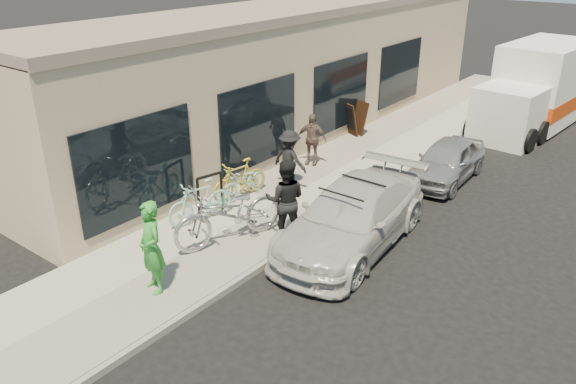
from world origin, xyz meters
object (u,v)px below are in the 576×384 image
Objects in this scene: tandem_bike at (229,214)px; cruiser_bike_c at (239,179)px; woman_rider at (151,248)px; bike_rack at (210,190)px; cruiser_bike_a at (200,201)px; sedan_white at (352,217)px; sandwich_board at (354,118)px; moving_truck at (537,91)px; cruiser_bike_b at (244,182)px; bystander_b at (312,139)px; bystander_a at (290,159)px; sedan_silver at (447,161)px; man_standing at (285,200)px.

cruiser_bike_c is (-1.37, 1.82, -0.18)m from tandem_bike.
woman_rider is at bearing -60.49° from cruiser_bike_c.
cruiser_bike_a is (0.11, -0.43, -0.10)m from bike_rack.
sedan_white is 2.61m from tandem_bike.
sandwich_board reaches higher than cruiser_bike_c.
moving_truck is 11.66m from cruiser_bike_b.
bike_rack is 4.05m from bystander_b.
tandem_bike reaches higher than bike_rack.
cruiser_bike_a reaches higher than cruiser_bike_c.
moving_truck is 3.37× the size of woman_rider.
woman_rider is at bearing -120.40° from sedan_white.
tandem_bike is at bearing -54.31° from sandwich_board.
sandwich_board is at bearing 79.92° from bystander_b.
tandem_bike is 2.32m from cruiser_bike_b.
bystander_a reaches higher than cruiser_bike_c.
sedan_silver is 1.83× the size of man_standing.
sandwich_board is 4.83m from bystander_a.
bystander_b is at bearing -157.72° from sedan_silver.
sedan_white is 11.25m from moving_truck.
sandwich_board is at bearing 121.23° from tandem_bike.
cruiser_bike_c is 1.44m from bystander_a.
sedan_white reaches higher than cruiser_bike_b.
man_standing is 4.47m from bystander_b.
cruiser_bike_a is at bearing -161.51° from sedan_white.
woman_rider is (0.15, -2.17, 0.22)m from tandem_bike.
man_standing is 1.10× the size of cruiser_bike_a.
cruiser_bike_a is at bearing -101.83° from moving_truck.
cruiser_bike_a is 2.85m from bystander_a.
cruiser_bike_b is 1.04× the size of bystander_b.
bike_rack is 1.09m from cruiser_bike_c.
tandem_bike is at bearing 110.79° from woman_rider.
cruiser_bike_a is 1.10× the size of bystander_b.
cruiser_bike_a is 1.06× the size of cruiser_bike_b.
cruiser_bike_b is 1.01× the size of bystander_a.
woman_rider is (-2.35, -15.09, -0.23)m from moving_truck.
sedan_white is (3.74, -6.15, -0.02)m from sandwich_board.
cruiser_bike_b is (0.01, 1.17, -0.19)m from bike_rack.
sedan_silver reaches higher than cruiser_bike_b.
bystander_b reaches higher than cruiser_bike_c.
moving_truck reaches higher than bystander_a.
sedan_white is 1.91× the size of tandem_bike.
cruiser_bike_c is (-0.08, -0.09, 0.08)m from cruiser_bike_b.
woman_rider reaches higher than bystander_a.
bystander_b is at bearing 105.32° from cruiser_bike_a.
man_standing is at bearing 94.22° from woman_rider.
cruiser_bike_c is at bearing -104.72° from moving_truck.
bystander_b is (-1.30, 4.79, 0.08)m from tandem_bike.
cruiser_bike_a is (-3.19, -1.38, -0.04)m from sedan_white.
cruiser_bike_b is (-3.41, -4.45, -0.00)m from sedan_silver.
sedan_silver is 6.71m from tandem_bike.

